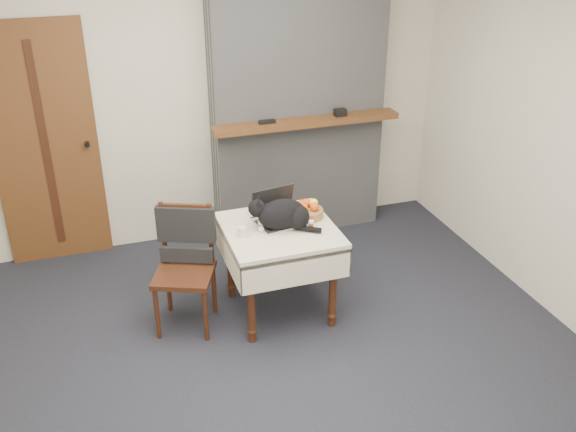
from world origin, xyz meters
name	(u,v)px	position (x,y,z in m)	size (l,w,h in m)	color
ground	(260,368)	(0.00, 0.00, 0.00)	(4.50, 4.50, 0.00)	black
room_shell	(233,89)	(0.00, 0.46, 1.76)	(4.52, 4.01, 2.61)	beige
door	(45,147)	(-1.20, 1.97, 1.00)	(0.82, 0.10, 2.00)	brown
chimney	(298,92)	(0.90, 1.85, 1.30)	(1.62, 0.48, 2.60)	gray
side_table	(280,242)	(0.33, 0.59, 0.59)	(0.78, 0.78, 0.70)	#38180F
laptop	(277,214)	(0.35, 0.69, 0.76)	(0.38, 0.34, 0.25)	#B7B7BC
cat	(283,215)	(0.35, 0.58, 0.81)	(0.49, 0.32, 0.25)	black
cream_jar	(242,232)	(0.05, 0.55, 0.74)	(0.06, 0.06, 0.07)	silver
pill_bottle	(311,225)	(0.53, 0.48, 0.74)	(0.04, 0.04, 0.08)	#9D4B13
fruit_basket	(308,210)	(0.58, 0.69, 0.75)	(0.22, 0.22, 0.13)	#94613C
desk_clutter	(294,220)	(0.47, 0.67, 0.70)	(0.13, 0.01, 0.01)	black
chair	(185,250)	(-0.33, 0.71, 0.57)	(0.52, 0.52, 0.90)	#38180F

